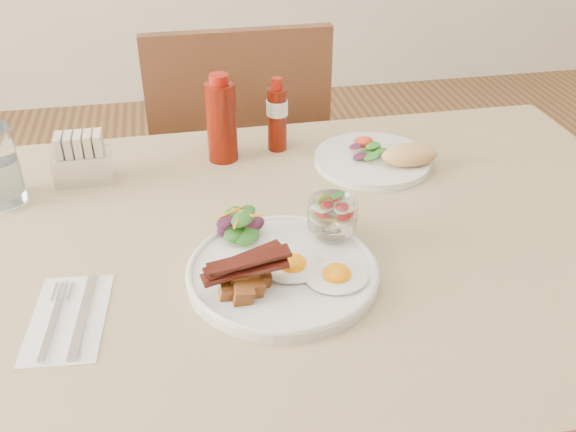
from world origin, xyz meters
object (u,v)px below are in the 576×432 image
table (285,287)px  ketchup_bottle (221,121)px  second_plate (381,158)px  sugar_caddy (82,161)px  chair_far (238,171)px  main_plate (282,273)px  fruit_cup (332,214)px  hot_sauce_bottle (277,116)px

table → ketchup_bottle: 0.36m
second_plate → sugar_caddy: (-0.55, 0.04, 0.03)m
chair_far → second_plate: bearing=-62.5°
main_plate → second_plate: second_plate is taller
fruit_cup → sugar_caddy: same height
fruit_cup → sugar_caddy: bearing=143.7°
fruit_cup → chair_far: bearing=95.8°
fruit_cup → hot_sauce_bottle: size_ratio=0.52×
table → main_plate: bearing=-103.1°
hot_sauce_bottle → sugar_caddy: hot_sauce_bottle is taller
hot_sauce_bottle → sugar_caddy: (-0.37, -0.06, -0.03)m
main_plate → ketchup_bottle: ketchup_bottle is taller
chair_far → second_plate: size_ratio=4.09×
hot_sauce_bottle → table: bearing=-98.2°
chair_far → second_plate: chair_far is taller
chair_far → fruit_cup: 0.74m
table → main_plate: (-0.02, -0.08, 0.10)m
hot_sauce_bottle → sugar_caddy: size_ratio=1.45×
chair_far → main_plate: bearing=-91.5°
table → ketchup_bottle: ketchup_bottle is taller
fruit_cup → second_plate: bearing=56.8°
ketchup_bottle → sugar_caddy: size_ratio=1.68×
main_plate → second_plate: 0.40m
hot_sauce_bottle → fruit_cup: bearing=-86.3°
main_plate → ketchup_bottle: (-0.04, 0.39, 0.07)m
second_plate → ketchup_bottle: ketchup_bottle is taller
second_plate → ketchup_bottle: size_ratio=1.33×
ketchup_bottle → hot_sauce_bottle: ketchup_bottle is taller
main_plate → sugar_caddy: 0.46m
table → second_plate: (0.23, 0.22, 0.10)m
main_plate → sugar_caddy: sugar_caddy is taller
chair_far → ketchup_bottle: size_ratio=5.44×
hot_sauce_bottle → sugar_caddy: bearing=-170.7°
second_plate → fruit_cup: bearing=-123.2°
main_plate → hot_sauce_bottle: (0.07, 0.41, 0.06)m
fruit_cup → second_plate: fruit_cup is taller
ketchup_bottle → chair_far: bearing=80.0°
sugar_caddy → second_plate: bearing=-4.6°
fruit_cup → hot_sauce_bottle: 0.35m
main_plate → second_plate: size_ratio=1.23×
second_plate → hot_sauce_bottle: bearing=150.0°
ketchup_bottle → hot_sauce_bottle: size_ratio=1.16×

